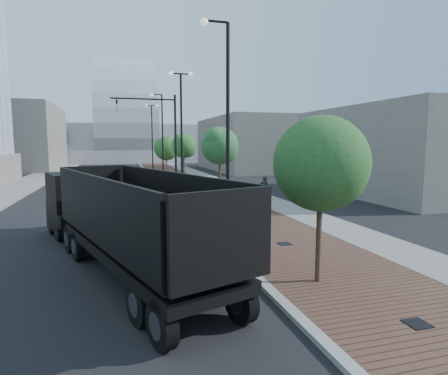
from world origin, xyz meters
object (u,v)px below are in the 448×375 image
object	(u,v)px
dump_truck	(101,217)
dark_car_mid	(83,175)
pedestrian	(264,189)
white_sedan	(101,186)

from	to	relation	value
dump_truck	dark_car_mid	xyz separation A→B (m)	(-3.21, 30.24, -0.80)
dump_truck	pedestrian	distance (m)	14.52
pedestrian	white_sedan	bearing A→B (deg)	-3.24
dump_truck	pedestrian	size ratio (longest dim) A/B	7.35
dark_car_mid	pedestrian	size ratio (longest dim) A/B	2.31
white_sedan	pedestrian	xyz separation A→B (m)	(11.29, -5.80, 0.07)
white_sedan	pedestrian	world-z (taller)	pedestrian
dark_car_mid	dump_truck	bearing A→B (deg)	-80.61
dump_truck	dark_car_mid	world-z (taller)	dump_truck
white_sedan	dark_car_mid	xyz separation A→B (m)	(-2.55, 14.55, -0.26)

